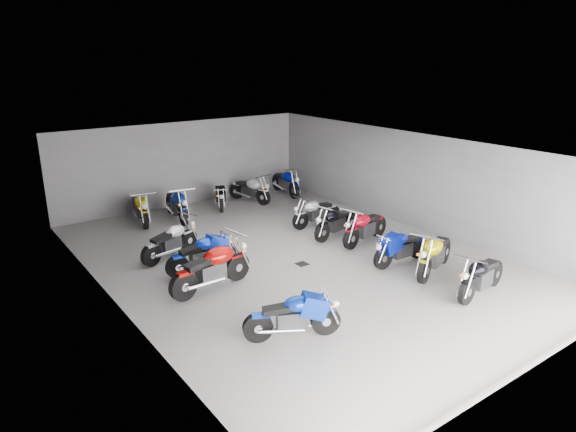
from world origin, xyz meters
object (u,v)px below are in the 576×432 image
Objects in this scene: motorcycle_left_d at (212,268)px; motorcycle_left_e at (203,254)px; drain_grate at (302,264)px; motorcycle_back_e at (250,189)px; motorcycle_right_e at (336,222)px; motorcycle_right_b at (435,254)px; motorcycle_right_c at (401,247)px; motorcycle_left_f at (171,241)px; motorcycle_right_a at (481,276)px; motorcycle_back_b at (141,208)px; motorcycle_back_c at (177,204)px; motorcycle_back_d at (220,196)px; motorcycle_left_b at (294,316)px; motorcycle_right_d at (365,227)px; motorcycle_right_f at (316,212)px; motorcycle_back_f at (286,182)px.

motorcycle_left_d reaches higher than motorcycle_left_e.
motorcycle_back_e is (2.19, 6.23, 0.51)m from drain_grate.
motorcycle_right_b is at bearing 172.27° from motorcycle_right_e.
motorcycle_right_c reaches higher than drain_grate.
motorcycle_right_a is at bearing 17.41° from motorcycle_left_f.
motorcycle_back_b is 0.95× the size of motorcycle_back_c.
motorcycle_left_e is 1.03× the size of motorcycle_right_c.
drain_grate is 6.33m from motorcycle_back_d.
motorcycle_right_e is at bearing 155.57° from motorcycle_left_b.
motorcycle_right_d reaches higher than drain_grate.
motorcycle_back_d is at bearing 21.85° from motorcycle_right_f.
motorcycle_right_e is 0.92× the size of motorcycle_back_f.
motorcycle_right_d is at bearing 80.45° from motorcycle_back_e.
motorcycle_left_d reaches higher than motorcycle_right_a.
motorcycle_right_a is 1.05× the size of motorcycle_right_c.
motorcycle_back_c is at bearing -6.30° from motorcycle_back_e.
motorcycle_left_e is (-2.46, 1.19, 0.49)m from drain_grate.
motorcycle_left_d is 2.58m from motorcycle_left_f.
motorcycle_right_a is at bearing 117.96° from motorcycle_back_c.
motorcycle_right_b is (5.02, 0.44, 0.06)m from motorcycle_left_b.
motorcycle_right_d is at bearing 45.98° from motorcycle_left_f.
motorcycle_right_b reaches higher than motorcycle_left_e.
motorcycle_left_b is 3.05m from motorcycle_left_d.
motorcycle_back_d is at bearing 4.45° from motorcycle_right_d.
motorcycle_left_e is 5.06m from motorcycle_right_f.
motorcycle_right_e is (-0.09, 5.24, -0.01)m from motorcycle_right_a.
drain_grate is at bearing 120.73° from motorcycle_back_b.
motorcycle_left_d is 1.18m from motorcycle_left_e.
motorcycle_left_b is at bearing 89.56° from motorcycle_back_c.
motorcycle_back_b is 0.99× the size of motorcycle_back_f.
motorcycle_right_c is 0.93× the size of motorcycle_right_d.
motorcycle_left_d reaches higher than motorcycle_right_e.
motorcycle_left_f is at bearing 71.43° from motorcycle_back_c.
drain_grate is at bearing 164.42° from motorcycle_left_b.
drain_grate is 0.15× the size of motorcycle_right_a.
motorcycle_left_f is 5.20m from motorcycle_right_f.
motorcycle_right_b reaches higher than motorcycle_back_e.
motorcycle_left_f is 5.10m from motorcycle_back_d.
motorcycle_right_d is 1.08× the size of motorcycle_right_f.
motorcycle_left_d reaches higher than motorcycle_right_d.
motorcycle_left_b is 0.94× the size of motorcycle_right_e.
motorcycle_back_f is at bearing -165.75° from motorcycle_back_c.
motorcycle_right_d reaches higher than motorcycle_left_f.
motorcycle_right_b is 0.95× the size of motorcycle_back_c.
motorcycle_left_d is at bearing 82.49° from motorcycle_back_c.
motorcycle_right_a is at bearing 164.45° from motorcycle_right_d.
motorcycle_right_b is at bearing 179.75° from motorcycle_right_f.
motorcycle_right_d is 1.02× the size of motorcycle_back_e.
motorcycle_back_d is (-1.78, 6.03, -0.06)m from motorcycle_right_d.
motorcycle_left_d reaches higher than motorcycle_back_e.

